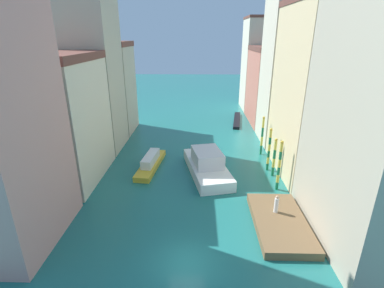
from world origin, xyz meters
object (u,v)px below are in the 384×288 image
object	(u,v)px
vaporetto_white	(207,165)
motorboat_0	(151,162)
person_on_dock	(276,204)
mooring_pole_2	(269,149)
mooring_pole_3	(262,135)
waterfront_dock	(280,222)
mooring_pole_0	(279,165)
mooring_pole_1	(274,157)
gondola_black	(237,120)

from	to	relation	value
vaporetto_white	motorboat_0	distance (m)	6.75
person_on_dock	mooring_pole_2	size ratio (longest dim) A/B	0.31
person_on_dock	motorboat_0	distance (m)	15.66
mooring_pole_3	waterfront_dock	bearing A→B (deg)	-95.49
person_on_dock	motorboat_0	size ratio (longest dim) A/B	0.19
mooring_pole_3	motorboat_0	bearing A→B (deg)	-162.55
mooring_pole_0	vaporetto_white	distance (m)	7.97
person_on_dock	mooring_pole_2	xyz separation A→B (m)	(1.42, 9.46, 1.19)
mooring_pole_1	mooring_pole_2	bearing A→B (deg)	100.74
mooring_pole_0	mooring_pole_3	bearing A→B (deg)	88.67
mooring_pole_2	mooring_pole_0	bearing A→B (deg)	-90.44
mooring_pole_0	person_on_dock	bearing A→B (deg)	-105.66
motorboat_0	person_on_dock	bearing A→B (deg)	-38.89
mooring_pole_2	motorboat_0	world-z (taller)	mooring_pole_2
person_on_dock	mooring_pole_2	bearing A→B (deg)	81.44
waterfront_dock	vaporetto_white	world-z (taller)	vaporetto_white
mooring_pole_0	mooring_pole_1	size ratio (longest dim) A/B	1.20
waterfront_dock	mooring_pole_3	size ratio (longest dim) A/B	1.53
mooring_pole_2	mooring_pole_3	bearing A→B (deg)	87.83
mooring_pole_1	mooring_pole_3	size ratio (longest dim) A/B	0.86
motorboat_0	mooring_pole_2	bearing A→B (deg)	-1.54
mooring_pole_0	waterfront_dock	bearing A→B (deg)	-101.84
waterfront_dock	mooring_pole_3	distance (m)	15.36
person_on_dock	mooring_pole_2	world-z (taller)	mooring_pole_2
mooring_pole_0	gondola_black	distance (m)	24.61
waterfront_dock	person_on_dock	world-z (taller)	person_on_dock
waterfront_dock	vaporetto_white	xyz separation A→B (m)	(-5.73, 9.39, 0.70)
gondola_black	mooring_pole_3	bearing A→B (deg)	-85.31
person_on_dock	motorboat_0	world-z (taller)	person_on_dock
mooring_pole_0	gondola_black	world-z (taller)	mooring_pole_0
mooring_pole_0	mooring_pole_3	distance (m)	9.20
waterfront_dock	gondola_black	distance (m)	30.38
mooring_pole_3	mooring_pole_2	bearing A→B (deg)	-92.17
vaporetto_white	mooring_pole_1	bearing A→B (deg)	-3.02
mooring_pole_1	mooring_pole_2	size ratio (longest dim) A/B	0.87
vaporetto_white	motorboat_0	bearing A→B (deg)	168.01
mooring_pole_1	motorboat_0	world-z (taller)	mooring_pole_1
person_on_dock	gondola_black	size ratio (longest dim) A/B	0.16
mooring_pole_0	vaporetto_white	size ratio (longest dim) A/B	0.52
waterfront_dock	motorboat_0	bearing A→B (deg)	138.79
mooring_pole_1	mooring_pole_2	distance (m)	1.48
person_on_dock	mooring_pole_1	distance (m)	8.26
waterfront_dock	person_on_dock	size ratio (longest dim) A/B	4.97
mooring_pole_0	mooring_pole_2	distance (m)	4.51
motorboat_0	mooring_pole_1	bearing A→B (deg)	-7.33
person_on_dock	mooring_pole_3	bearing A→B (deg)	83.54
person_on_dock	mooring_pole_1	bearing A→B (deg)	78.11
person_on_dock	mooring_pole_1	size ratio (longest dim) A/B	0.36
person_on_dock	motorboat_0	bearing A→B (deg)	141.11
waterfront_dock	vaporetto_white	size ratio (longest dim) A/B	0.77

